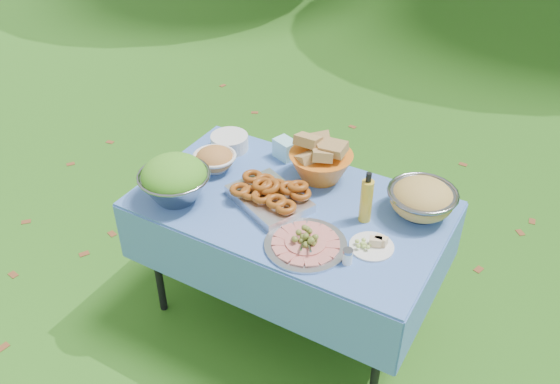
% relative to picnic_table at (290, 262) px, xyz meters
% --- Properties ---
extents(ground, '(80.00, 80.00, 0.00)m').
position_rel_picnic_table_xyz_m(ground, '(0.00, 0.00, -0.38)').
color(ground, '#18380A').
rests_on(ground, ground).
extents(picnic_table, '(1.46, 0.86, 0.76)m').
position_rel_picnic_table_xyz_m(picnic_table, '(0.00, 0.00, 0.00)').
color(picnic_table, '#84BDFF').
rests_on(picnic_table, ground).
extents(salad_bowl, '(0.39, 0.39, 0.22)m').
position_rel_picnic_table_xyz_m(salad_bowl, '(-0.49, -0.24, 0.49)').
color(salad_bowl, gray).
rests_on(salad_bowl, picnic_table).
extents(pasta_bowl_white, '(0.23, 0.23, 0.12)m').
position_rel_picnic_table_xyz_m(pasta_bowl_white, '(-0.48, 0.06, 0.44)').
color(pasta_bowl_white, white).
rests_on(pasta_bowl_white, picnic_table).
extents(plate_stack, '(0.27, 0.27, 0.08)m').
position_rel_picnic_table_xyz_m(plate_stack, '(-0.52, 0.26, 0.42)').
color(plate_stack, white).
rests_on(plate_stack, picnic_table).
extents(wipes_box, '(0.14, 0.12, 0.10)m').
position_rel_picnic_table_xyz_m(wipes_box, '(-0.22, 0.34, 0.43)').
color(wipes_box, '#9BE8F9').
rests_on(wipes_box, picnic_table).
extents(sanitizer_bottle, '(0.05, 0.05, 0.15)m').
position_rel_picnic_table_xyz_m(sanitizer_bottle, '(-0.10, 0.39, 0.45)').
color(sanitizer_bottle, '#D07A88').
rests_on(sanitizer_bottle, picnic_table).
extents(bread_bowl, '(0.40, 0.40, 0.21)m').
position_rel_picnic_table_xyz_m(bread_bowl, '(0.03, 0.26, 0.49)').
color(bread_bowl, orange).
rests_on(bread_bowl, picnic_table).
extents(pasta_bowl_steel, '(0.36, 0.36, 0.17)m').
position_rel_picnic_table_xyz_m(pasta_bowl_steel, '(0.56, 0.23, 0.47)').
color(pasta_bowl_steel, gray).
rests_on(pasta_bowl_steel, picnic_table).
extents(fried_tray, '(0.46, 0.40, 0.09)m').
position_rel_picnic_table_xyz_m(fried_tray, '(-0.09, -0.05, 0.43)').
color(fried_tray, silver).
rests_on(fried_tray, picnic_table).
extents(charcuterie_platter, '(0.48, 0.48, 0.08)m').
position_rel_picnic_table_xyz_m(charcuterie_platter, '(0.21, -0.24, 0.42)').
color(charcuterie_platter, '#AEB1B6').
rests_on(charcuterie_platter, picnic_table).
extents(oil_bottle, '(0.06, 0.06, 0.26)m').
position_rel_picnic_table_xyz_m(oil_bottle, '(0.36, 0.06, 0.51)').
color(oil_bottle, gold).
rests_on(oil_bottle, picnic_table).
extents(cheese_plate, '(0.26, 0.26, 0.05)m').
position_rel_picnic_table_xyz_m(cheese_plate, '(0.46, -0.10, 0.41)').
color(cheese_plate, white).
rests_on(cheese_plate, picnic_table).
extents(shaker, '(0.05, 0.05, 0.07)m').
position_rel_picnic_table_xyz_m(shaker, '(0.41, -0.25, 0.42)').
color(shaker, white).
rests_on(shaker, picnic_table).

